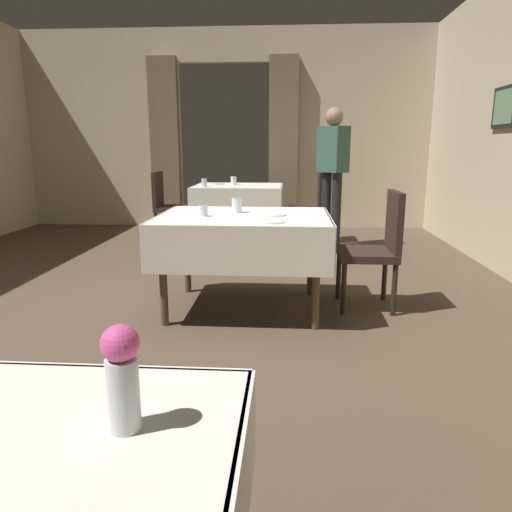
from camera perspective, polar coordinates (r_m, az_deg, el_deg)
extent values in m
plane|color=#4C3D2D|center=(3.81, -11.88, -6.69)|extent=(10.08, 10.08, 0.00)
cube|color=black|center=(5.48, 27.65, 15.52)|extent=(0.03, 0.51, 0.40)
cube|color=#668C66|center=(5.47, 27.49, 15.54)|extent=(0.01, 0.42, 0.33)
cube|color=beige|center=(8.20, -17.82, 14.06)|extent=(2.50, 0.12, 3.00)
cube|color=beige|center=(7.70, 11.26, 14.52)|extent=(2.50, 0.12, 3.00)
cube|color=beige|center=(7.85, -3.91, 23.89)|extent=(1.40, 0.12, 0.50)
cube|color=#70604C|center=(7.75, -10.82, 12.97)|extent=(0.44, 0.14, 2.58)
cube|color=#70604C|center=(7.50, 3.29, 13.18)|extent=(0.44, 0.14, 2.58)
cylinder|color=#4C3D2D|center=(3.44, -11.06, -2.55)|extent=(0.06, 0.06, 0.71)
cylinder|color=#4C3D2D|center=(3.33, 7.20, -2.93)|extent=(0.06, 0.06, 0.71)
cylinder|color=#4C3D2D|center=(4.21, -8.25, 0.40)|extent=(0.06, 0.06, 0.71)
cylinder|color=#4C3D2D|center=(4.12, 6.60, 0.17)|extent=(0.06, 0.06, 0.71)
cube|color=#4C3D2D|center=(3.66, -1.46, 4.54)|extent=(1.24, 0.97, 0.03)
cube|color=silver|center=(3.66, -1.46, 4.85)|extent=(1.30, 1.03, 0.01)
cube|color=silver|center=(3.19, -2.32, 0.59)|extent=(1.30, 0.02, 0.34)
cube|color=silver|center=(4.19, -0.79, 3.62)|extent=(1.30, 0.02, 0.34)
cube|color=silver|center=(3.80, -11.25, 2.40)|extent=(0.02, 1.03, 0.34)
cube|color=silver|center=(3.69, 8.67, 2.16)|extent=(0.02, 1.03, 0.34)
cylinder|color=#4C3D2D|center=(6.24, -6.83, 4.54)|extent=(0.06, 0.06, 0.71)
cylinder|color=#4C3D2D|center=(6.13, 1.98, 4.48)|extent=(0.06, 0.06, 0.71)
cylinder|color=#4C3D2D|center=(6.96, -5.70, 5.44)|extent=(0.06, 0.06, 0.71)
cylinder|color=#4C3D2D|center=(6.87, 2.20, 5.39)|extent=(0.06, 0.06, 0.71)
cube|color=#4C3D2D|center=(6.49, -2.13, 8.24)|extent=(1.11, 0.90, 0.03)
cube|color=silver|center=(6.49, -2.13, 8.41)|extent=(1.17, 0.96, 0.01)
cube|color=silver|center=(6.03, -2.60, 6.75)|extent=(1.17, 0.02, 0.28)
cube|color=silver|center=(6.98, -1.70, 7.61)|extent=(1.17, 0.02, 0.28)
cube|color=silver|center=(6.59, -7.23, 7.19)|extent=(0.02, 0.96, 0.28)
cube|color=silver|center=(6.47, 3.10, 7.17)|extent=(0.02, 0.96, 0.28)
cylinder|color=black|center=(3.70, 10.44, -3.79)|extent=(0.04, 0.04, 0.42)
cylinder|color=black|center=(4.06, 9.86, -2.24)|extent=(0.04, 0.04, 0.42)
cylinder|color=black|center=(3.76, 16.22, -3.81)|extent=(0.04, 0.04, 0.42)
cylinder|color=black|center=(4.12, 15.13, -2.29)|extent=(0.04, 0.04, 0.42)
cube|color=black|center=(3.85, 13.08, 0.22)|extent=(0.44, 0.44, 0.06)
cube|color=black|center=(3.84, 16.23, 3.88)|extent=(0.05, 0.42, 0.48)
cylinder|color=black|center=(6.29, 4.11, 3.33)|extent=(0.04, 0.04, 0.42)
cylinder|color=black|center=(6.67, 4.11, 3.88)|extent=(0.04, 0.04, 0.42)
cylinder|color=black|center=(6.30, 7.57, 3.27)|extent=(0.04, 0.04, 0.42)
cylinder|color=black|center=(6.68, 7.38, 3.82)|extent=(0.04, 0.04, 0.42)
cube|color=black|center=(6.45, 5.84, 5.56)|extent=(0.44, 0.44, 0.06)
cube|color=black|center=(6.43, 7.69, 7.77)|extent=(0.05, 0.42, 0.48)
cylinder|color=black|center=(6.81, -7.90, 3.98)|extent=(0.04, 0.04, 0.42)
cylinder|color=black|center=(6.44, -8.58, 3.44)|extent=(0.04, 0.04, 0.42)
cylinder|color=black|center=(6.89, -11.00, 3.97)|extent=(0.04, 0.04, 0.42)
cylinder|color=black|center=(6.53, -11.85, 3.44)|extent=(0.04, 0.04, 0.42)
cube|color=black|center=(6.63, -9.91, 5.64)|extent=(0.44, 0.44, 0.06)
cube|color=black|center=(6.66, -11.68, 7.80)|extent=(0.05, 0.42, 0.48)
cylinder|color=silver|center=(0.94, -15.58, -15.67)|extent=(0.06, 0.06, 0.14)
sphere|color=#D84C8C|center=(0.90, -15.97, -10.03)|extent=(0.07, 0.07, 0.07)
cylinder|color=silver|center=(3.79, -2.30, 6.09)|extent=(0.08, 0.08, 0.12)
cylinder|color=white|center=(3.65, 1.77, 5.00)|extent=(0.24, 0.24, 0.01)
cylinder|color=white|center=(3.31, 1.63, 4.16)|extent=(0.21, 0.21, 0.01)
cylinder|color=silver|center=(3.60, -6.32, 5.38)|extent=(0.07, 0.07, 0.08)
cylinder|color=silver|center=(6.22, -6.22, 8.71)|extent=(0.07, 0.07, 0.11)
cylinder|color=silver|center=(6.55, -2.70, 8.99)|extent=(0.08, 0.08, 0.11)
cylinder|color=white|center=(6.68, -4.79, 8.60)|extent=(0.22, 0.22, 0.01)
cylinder|color=black|center=(6.04, 9.56, 5.32)|extent=(0.12, 0.12, 0.95)
cylinder|color=black|center=(6.16, 8.39, 5.51)|extent=(0.12, 0.12, 0.95)
cube|color=#33594C|center=(6.05, 9.22, 12.48)|extent=(0.40, 0.42, 0.55)
sphere|color=#9E755B|center=(6.06, 9.36, 16.12)|extent=(0.22, 0.22, 0.22)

